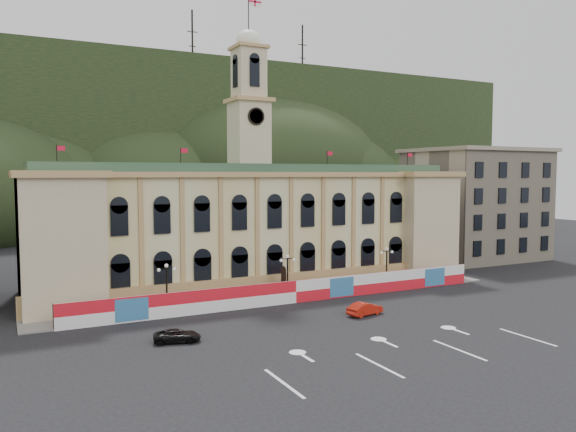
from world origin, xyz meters
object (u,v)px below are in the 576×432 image
black_suv (177,336)px  lamp_center (288,273)px  statue (284,287)px  red_sedan (365,309)px

black_suv → lamp_center: bearing=-40.9°
statue → red_sedan: statue is taller
statue → red_sedan: 11.70m
lamp_center → black_suv: 19.15m
lamp_center → red_sedan: size_ratio=1.22×
statue → lamp_center: lamp_center is taller
statue → lamp_center: bearing=-90.0°
lamp_center → black_suv: lamp_center is taller
statue → red_sedan: (3.72, -11.08, -0.52)m
red_sedan → black_suv: bearing=79.4°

